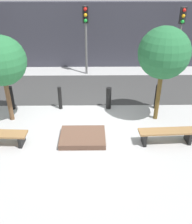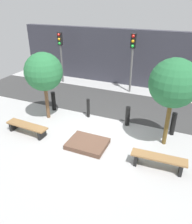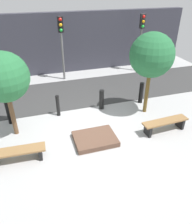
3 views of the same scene
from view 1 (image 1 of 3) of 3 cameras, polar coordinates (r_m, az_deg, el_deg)
The scene contains 13 objects.
ground_plane at distance 8.75m, azimuth -2.92°, elevation -4.20°, with size 18.00×18.00×0.00m, color #A5A5A5.
road_strip at distance 11.84m, azimuth -2.36°, elevation 5.39°, with size 18.00×3.36×0.01m, color #373737.
building_facade at distance 14.44m, azimuth -2.17°, elevation 17.10°, with size 16.20×0.50×3.46m, color #33333D.
bench_right at distance 8.27m, azimuth 15.89°, elevation -4.84°, with size 1.83×0.50×0.47m.
planter_bed at distance 8.25m, azimuth -3.06°, elevation -5.77°, with size 1.48×1.16×0.19m, color brown.
tree_behind_left_bench at distance 9.00m, azimuth -20.83°, elevation 10.78°, with size 1.67×1.67×3.09m.
tree_behind_right_bench at distance 8.71m, azimuth 15.27°, elevation 12.77°, with size 1.73×1.73×3.36m.
bollard_far_left at distance 10.41m, azimuth -18.84°, elevation 3.03°, with size 0.21×0.21×0.96m, color black.
bollard_left at distance 9.98m, azimuth -8.24°, elevation 3.15°, with size 0.15×0.15×0.93m, color black.
bollard_center at distance 9.92m, azimuth 2.91°, elevation 3.15°, with size 0.20×0.20×0.90m, color black.
bollard_right at distance 10.20m, azimuth 13.82°, elevation 3.36°, with size 0.20×0.20×0.99m, color black.
traffic_light_mid_west at distance 13.00m, azimuth -2.36°, elevation 18.51°, with size 0.28×0.27×3.40m.
traffic_light_mid_east at distance 13.72m, azimuth 18.79°, elevation 17.50°, with size 0.28×0.27×3.34m.
Camera 1 is at (0.36, -7.26, 4.87)m, focal length 40.00 mm.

